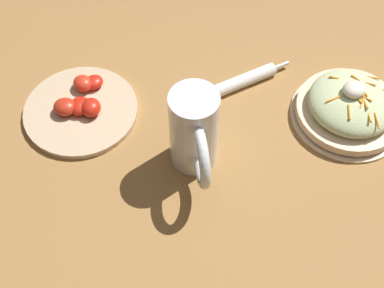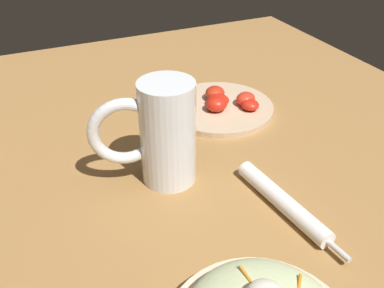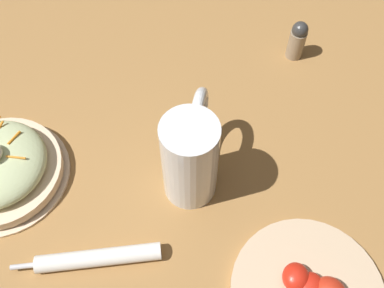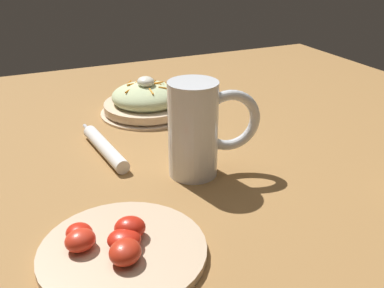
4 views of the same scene
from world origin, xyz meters
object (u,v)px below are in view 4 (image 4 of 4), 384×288
Objects in this scene: napkin_roll at (105,148)px; salad_plate at (147,101)px; beer_mug at (197,134)px; tomato_plate at (120,248)px.

salad_plate is at bearing -40.26° from napkin_roll.
salad_plate is 1.00× the size of napkin_roll.
tomato_plate is (-0.16, 0.18, -0.06)m from beer_mug.
salad_plate is 1.00× the size of tomato_plate.
beer_mug is (-0.31, 0.02, 0.04)m from salad_plate.
tomato_plate is at bearing 169.36° from napkin_roll.
salad_plate is at bearing -23.15° from tomato_plate.
napkin_roll is at bearing 139.74° from salad_plate.
napkin_roll is (-0.17, 0.15, -0.02)m from salad_plate.
salad_plate reaches higher than napkin_roll.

